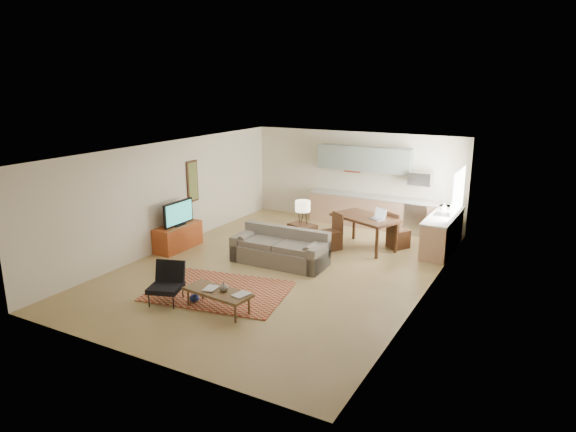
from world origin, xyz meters
The scene contains 25 objects.
room centered at (0.00, 0.00, 1.35)m, with size 9.00×9.00×9.00m.
kitchen_counter_back centered at (0.90, 4.18, 0.46)m, with size 4.26×0.64×0.92m, color #A97C5E, non-canonical shape.
kitchen_counter_right centered at (2.93, 3.00, 0.46)m, with size 0.64×2.26×0.92m, color #A97C5E, non-canonical shape.
kitchen_range centered at (2.00, 4.18, 0.45)m, with size 0.62×0.62×0.90m, color #A5A8AD.
kitchen_microwave centered at (2.00, 4.20, 1.55)m, with size 0.62×0.40×0.35m, color #A5A8AD.
upper_cabinets centered at (0.30, 4.33, 1.95)m, with size 2.80×0.34×0.70m, color slate.
window_right centered at (3.23, 3.00, 1.55)m, with size 0.02×1.40×1.05m, color white.
wall_art_left centered at (-3.21, 0.90, 1.55)m, with size 0.06×0.42×1.10m, color olive, non-canonical shape.
triptych centered at (-0.10, 4.47, 1.75)m, with size 1.70×0.04×0.50m, color beige, non-canonical shape.
rug centered at (-0.45, -1.81, 0.01)m, with size 2.73×1.89×0.02m, color maroon.
sofa centered at (-0.17, 0.21, 0.40)m, with size 2.31×1.00×0.80m, color #655D51, non-canonical shape.
coffee_table centered at (0.07, -2.54, 0.20)m, with size 1.34×0.53×0.40m, color #513921, non-canonical shape.
book_a centered at (-0.20, -2.57, 0.41)m, with size 0.28×0.34×0.03m, color maroon.
book_b centered at (0.45, -2.48, 0.41)m, with size 0.30×0.36×0.02m, color navy.
vase centered at (0.18, -2.50, 0.49)m, with size 0.18×0.18×0.18m, color black.
armchair centered at (-1.02, -2.73, 0.39)m, with size 0.68×0.68×0.77m, color black, non-canonical shape.
tv_credenza centered at (-2.97, -0.07, 0.31)m, with size 0.52×1.35×0.62m, color #903716, non-canonical shape.
tv centered at (-2.92, -0.07, 0.93)m, with size 0.10×1.04×0.62m, color black, non-canonical shape.
console_table centered at (-0.02, 1.08, 0.38)m, with size 0.65×0.43×0.76m, color #351E11, non-canonical shape.
table_lamp centered at (-0.02, 1.08, 1.06)m, with size 0.37×0.37×0.61m, color beige, non-canonical shape.
dining_table centered at (1.18, 2.21, 0.42)m, with size 1.65×0.95×0.84m, color #351E11, non-canonical shape.
dining_chair_near centered at (0.44, 1.74, 0.47)m, with size 0.45×0.47×0.93m, color #351E11, non-canonical shape.
dining_chair_far centered at (1.91, 2.68, 0.47)m, with size 0.45×0.47×0.93m, color #351E11, non-canonical shape.
laptop centered at (1.51, 2.10, 0.97)m, with size 0.35×0.26×0.26m, color #A5A8AD, non-canonical shape.
soap_bottle centered at (2.83, 3.49, 1.02)m, with size 0.09×0.09×0.19m, color beige.
Camera 1 is at (5.41, -9.63, 4.18)m, focal length 32.00 mm.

